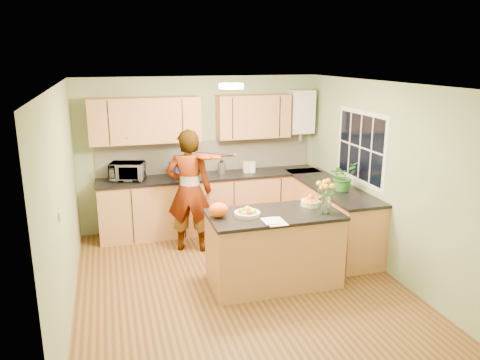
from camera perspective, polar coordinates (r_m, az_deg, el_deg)
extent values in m
plane|color=#543518|center=(6.14, -0.22, -12.36)|extent=(4.50, 4.50, 0.00)
cube|color=white|center=(5.47, -0.25, 11.61)|extent=(4.00, 4.50, 0.02)
cube|color=gray|center=(7.81, -4.76, 3.31)|extent=(4.00, 0.02, 2.50)
cube|color=gray|center=(3.70, 9.49, -10.35)|extent=(4.00, 0.02, 2.50)
cube|color=gray|center=(5.50, -20.72, -2.60)|extent=(0.02, 4.50, 2.50)
cube|color=gray|center=(6.50, 17.00, 0.31)|extent=(0.02, 4.50, 2.50)
cube|color=#C2824D|center=(7.74, -3.46, -2.89)|extent=(3.60, 0.60, 0.90)
cube|color=black|center=(7.60, -3.50, 0.47)|extent=(3.64, 0.62, 0.04)
cube|color=#C2824D|center=(7.28, 10.92, -4.32)|extent=(0.60, 2.20, 0.90)
cube|color=black|center=(7.14, 11.03, -0.76)|extent=(0.62, 2.24, 0.04)
cube|color=beige|center=(7.82, -4.01, 2.97)|extent=(3.60, 0.02, 0.52)
cube|color=#C2824D|center=(7.42, -11.47, 7.15)|extent=(1.70, 0.34, 0.70)
cube|color=#C2824D|center=(7.75, 1.62, 7.77)|extent=(1.20, 0.34, 0.70)
cube|color=white|center=(8.06, 7.44, 8.28)|extent=(0.40, 0.30, 0.72)
cylinder|color=silver|center=(8.11, 7.34, 5.47)|extent=(0.06, 0.06, 0.20)
cube|color=white|center=(6.93, 14.47, 3.92)|extent=(0.01, 1.30, 1.05)
cube|color=black|center=(6.92, 14.44, 3.92)|extent=(0.01, 1.18, 0.92)
cube|color=white|center=(4.92, -21.09, -4.07)|extent=(0.02, 0.09, 0.09)
cylinder|color=#FFEABF|center=(5.76, -1.08, 11.38)|extent=(0.30, 0.30, 0.06)
cylinder|color=white|center=(5.76, -1.08, 11.68)|extent=(0.10, 0.10, 0.02)
cube|color=#C2824D|center=(5.97, 4.12, -8.49)|extent=(1.60, 0.80, 0.90)
cube|color=black|center=(5.80, 4.21, -4.23)|extent=(1.64, 0.84, 0.04)
cylinder|color=beige|center=(5.68, 0.89, -4.15)|extent=(0.32, 0.32, 0.05)
cylinder|color=beige|center=(6.11, 8.59, -2.79)|extent=(0.25, 0.25, 0.07)
cylinder|color=silver|center=(5.83, 10.40, -2.96)|extent=(0.11, 0.11, 0.23)
ellipsoid|color=#FF5815|center=(5.61, -2.66, -3.67)|extent=(0.30, 0.28, 0.18)
cube|color=white|center=(5.49, 4.31, -5.06)|extent=(0.22, 0.30, 0.01)
imported|color=tan|center=(6.83, -6.20, -1.36)|extent=(0.77, 0.62, 1.82)
imported|color=white|center=(7.45, -13.58, 1.03)|extent=(0.58, 0.47, 0.28)
cube|color=navy|center=(7.53, -7.24, 1.34)|extent=(0.37, 0.32, 0.25)
cylinder|color=silver|center=(7.64, -2.24, 1.47)|extent=(0.14, 0.14, 0.20)
sphere|color=black|center=(7.61, -2.25, 2.44)|extent=(0.07, 0.07, 0.07)
cylinder|color=beige|center=(7.73, 0.81, 1.59)|extent=(0.16, 0.16, 0.19)
cylinder|color=white|center=(7.75, 1.50, 1.59)|extent=(0.13, 0.13, 0.17)
imported|color=#2B7025|center=(6.80, 12.45, 0.45)|extent=(0.49, 0.46, 0.43)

